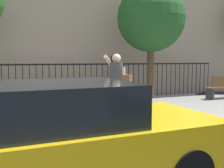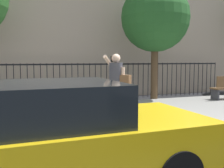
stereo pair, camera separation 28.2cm
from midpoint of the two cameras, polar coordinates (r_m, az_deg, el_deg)
ground_plane at (r=6.35m, az=13.89°, el=-10.77°), size 60.00×60.00×0.00m
sidewalk at (r=8.16m, az=4.83°, el=-6.48°), size 28.00×4.40×0.15m
iron_fence at (r=11.44m, az=-3.44°, el=1.70°), size 12.03×0.04×1.60m
taxi_yellow at (r=3.62m, az=-12.56°, el=-11.52°), size 4.24×1.94×1.45m
pedestrian_on_phone at (r=6.64m, az=-0.06°, el=0.33°), size 0.68×0.70×1.74m
street_tree_mid at (r=10.92m, az=7.77°, el=14.02°), size 2.74×2.74×4.80m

